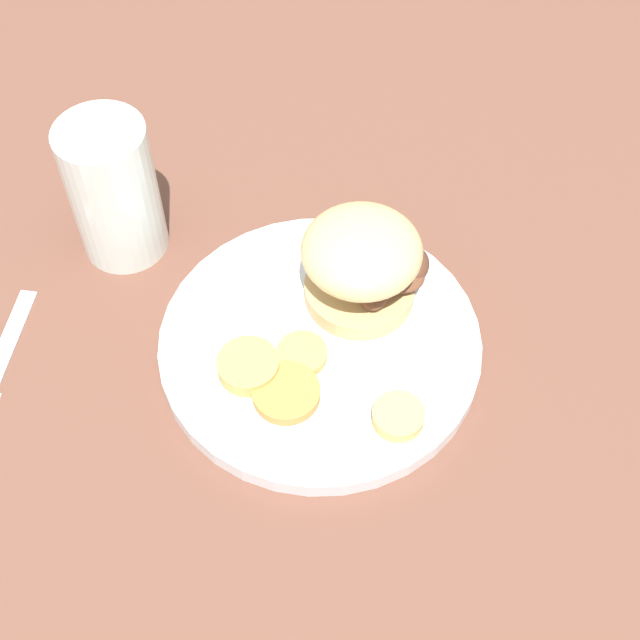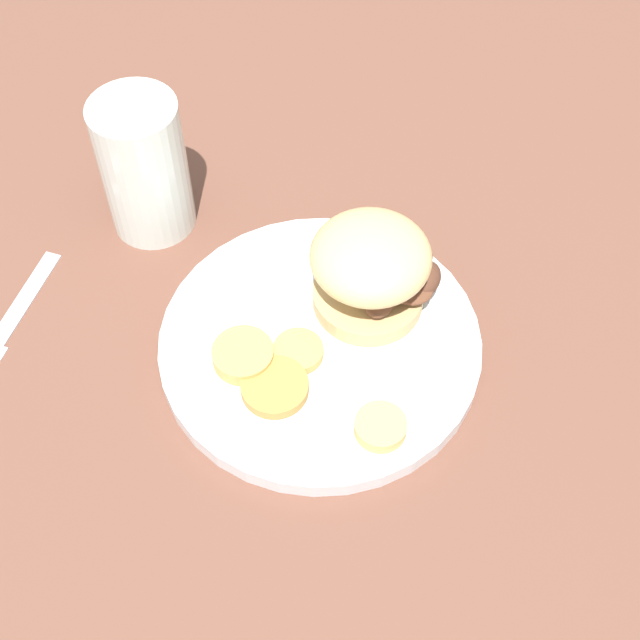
% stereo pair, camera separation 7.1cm
% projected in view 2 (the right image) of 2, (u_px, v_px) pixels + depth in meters
% --- Properties ---
extents(ground_plane, '(4.00, 4.00, 0.00)m').
position_uv_depth(ground_plane, '(320.00, 350.00, 0.75)').
color(ground_plane, brown).
extents(dinner_plate, '(0.27, 0.27, 0.02)m').
position_uv_depth(dinner_plate, '(320.00, 343.00, 0.74)').
color(dinner_plate, white).
rests_on(dinner_plate, ground_plane).
extents(sandwich, '(0.10, 0.12, 0.08)m').
position_uv_depth(sandwich, '(377.00, 270.00, 0.72)').
color(sandwich, tan).
rests_on(sandwich, dinner_plate).
extents(potato_round_0, '(0.05, 0.05, 0.01)m').
position_uv_depth(potato_round_0, '(243.00, 355.00, 0.72)').
color(potato_round_0, tan).
rests_on(potato_round_0, dinner_plate).
extents(potato_round_1, '(0.05, 0.05, 0.01)m').
position_uv_depth(potato_round_1, '(275.00, 387.00, 0.70)').
color(potato_round_1, '#BC8942').
rests_on(potato_round_1, dinner_plate).
extents(potato_round_2, '(0.04, 0.04, 0.01)m').
position_uv_depth(potato_round_2, '(380.00, 427.00, 0.68)').
color(potato_round_2, '#DBB766').
rests_on(potato_round_2, dinner_plate).
extents(potato_round_3, '(0.04, 0.04, 0.01)m').
position_uv_depth(potato_round_3, '(294.00, 347.00, 0.72)').
color(potato_round_3, tan).
rests_on(potato_round_3, dinner_plate).
extents(fork, '(0.09, 0.14, 0.00)m').
position_uv_depth(fork, '(10.00, 322.00, 0.76)').
color(fork, silver).
rests_on(fork, ground_plane).
extents(drinking_glass, '(0.08, 0.08, 0.13)m').
position_uv_depth(drinking_glass, '(144.00, 167.00, 0.78)').
color(drinking_glass, silver).
rests_on(drinking_glass, ground_plane).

